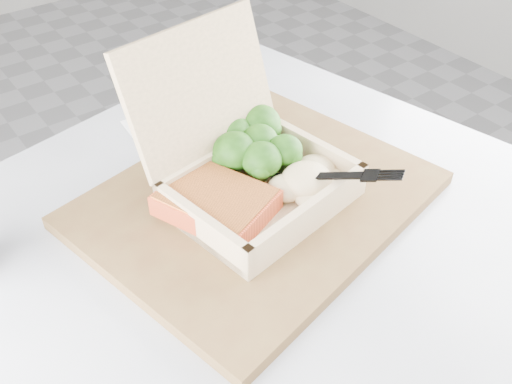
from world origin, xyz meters
TOP-DOWN VIEW (x-y plane):
  - floor at (0.00, 0.00)m, footprint 4.00×4.00m
  - cafe_table at (0.19, -0.61)m, footprint 0.86×0.86m
  - serving_tray at (0.21, -0.56)m, footprint 0.45×0.38m
  - takeout_container at (0.20, -0.54)m, footprint 0.23×0.23m
  - salmon_fillet at (0.15, -0.56)m, footprint 0.13×0.14m
  - broccoli_pile at (0.25, -0.52)m, footprint 0.12×0.12m
  - mashed_potatoes at (0.26, -0.59)m, footprint 0.10×0.09m
  - plastic_fork at (0.25, -0.59)m, footprint 0.09×0.14m
  - receipt at (0.19, -0.36)m, footprint 0.08×0.14m

SIDE VIEW (x-z plane):
  - floor at x=0.00m, z-range 0.00..0.00m
  - cafe_table at x=0.19m, z-range 0.17..0.88m
  - receipt at x=0.19m, z-range 0.70..0.71m
  - serving_tray at x=0.21m, z-range 0.70..0.72m
  - salmon_fillet at x=0.15m, z-range 0.73..0.76m
  - mashed_potatoes at x=0.26m, z-range 0.73..0.76m
  - broccoli_pile at x=0.25m, z-range 0.73..0.78m
  - plastic_fork at x=0.25m, z-range 0.74..0.78m
  - takeout_container at x=0.20m, z-range 0.67..0.86m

